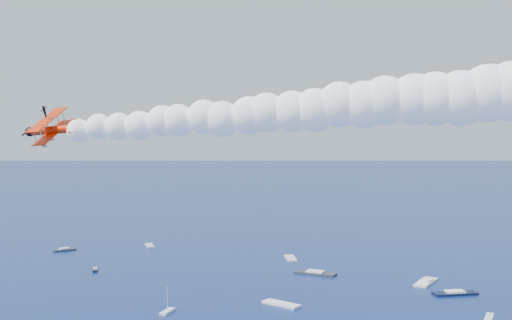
# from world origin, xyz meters

# --- Properties ---
(biplane_lead) EXTENTS (7.24, 8.47, 6.24)m
(biplane_lead) POSITION_xyz_m (23.45, 37.37, 56.15)
(biplane_lead) COLOR #F93405
(biplane_trail) EXTENTS (7.91, 9.55, 8.10)m
(biplane_trail) POSITION_xyz_m (-18.66, 3.04, 52.66)
(biplane_trail) COLOR red
(smoke_trail_trail) EXTENTS (72.50, 9.69, 12.88)m
(smoke_trail_trail) POSITION_xyz_m (16.84, 3.63, 55.41)
(smoke_trail_trail) COLOR white
(spectator_boats) EXTENTS (236.76, 191.82, 0.70)m
(spectator_boats) POSITION_xyz_m (-8.78, 114.71, 0.35)
(spectator_boats) COLOR silver
(spectator_boats) RESTS_ON ground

